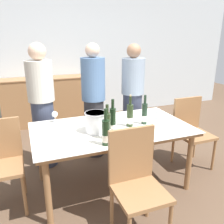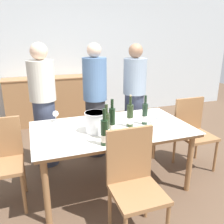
{
  "view_description": "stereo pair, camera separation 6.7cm",
  "coord_description": "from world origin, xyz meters",
  "px_view_note": "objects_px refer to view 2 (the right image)",
  "views": [
    {
      "loc": [
        -0.88,
        -2.29,
        1.69
      ],
      "look_at": [
        0.0,
        0.0,
        0.9
      ],
      "focal_mm": 38.0,
      "sensor_mm": 36.0,
      "label": 1
    },
    {
      "loc": [
        -0.82,
        -2.31,
        1.69
      ],
      "look_at": [
        0.0,
        0.0,
        0.9
      ],
      "focal_mm": 38.0,
      "sensor_mm": 36.0,
      "label": 2
    }
  ],
  "objects_px": {
    "wine_bottle_2": "(145,114)",
    "chair_near_front": "(134,178)",
    "wine_glass_1": "(56,114)",
    "person_guest_left": "(95,102)",
    "wine_bottle_3": "(106,127)",
    "wine_glass_2": "(152,122)",
    "person_host": "(44,107)",
    "ice_bucket": "(96,122)",
    "wine_bottle_0": "(130,116)",
    "wine_bottle_4": "(104,133)",
    "wine_glass_0": "(159,112)",
    "dining_table": "(112,133)",
    "chair_left_end": "(1,157)",
    "chair_right_end": "(192,128)",
    "sideboard_cabinet": "(48,101)",
    "person_guest_right": "(134,100)",
    "wine_bottle_1": "(112,122)"
  },
  "relations": [
    {
      "from": "person_guest_left",
      "to": "sideboard_cabinet",
      "type": "bearing_deg",
      "value": 108.31
    },
    {
      "from": "wine_glass_1",
      "to": "chair_left_end",
      "type": "relative_size",
      "value": 0.15
    },
    {
      "from": "wine_bottle_2",
      "to": "chair_right_end",
      "type": "distance_m",
      "value": 0.84
    },
    {
      "from": "ice_bucket",
      "to": "wine_bottle_2",
      "type": "relative_size",
      "value": 0.67
    },
    {
      "from": "person_host",
      "to": "person_guest_right",
      "type": "relative_size",
      "value": 1.02
    },
    {
      "from": "person_host",
      "to": "ice_bucket",
      "type": "bearing_deg",
      "value": -60.16
    },
    {
      "from": "wine_glass_2",
      "to": "person_host",
      "type": "relative_size",
      "value": 0.09
    },
    {
      "from": "dining_table",
      "to": "chair_left_end",
      "type": "distance_m",
      "value": 1.17
    },
    {
      "from": "wine_bottle_3",
      "to": "ice_bucket",
      "type": "bearing_deg",
      "value": 103.32
    },
    {
      "from": "wine_bottle_4",
      "to": "wine_glass_2",
      "type": "relative_size",
      "value": 2.48
    },
    {
      "from": "chair_right_end",
      "to": "chair_near_front",
      "type": "bearing_deg",
      "value": -146.55
    },
    {
      "from": "wine_bottle_2",
      "to": "wine_glass_0",
      "type": "xyz_separation_m",
      "value": [
        0.23,
        0.08,
        -0.03
      ]
    },
    {
      "from": "chair_near_front",
      "to": "person_guest_right",
      "type": "xyz_separation_m",
      "value": [
        0.68,
        1.49,
        0.26
      ]
    },
    {
      "from": "chair_left_end",
      "to": "chair_near_front",
      "type": "bearing_deg",
      "value": -36.04
    },
    {
      "from": "ice_bucket",
      "to": "person_host",
      "type": "distance_m",
      "value": 0.94
    },
    {
      "from": "dining_table",
      "to": "wine_glass_2",
      "type": "relative_size",
      "value": 12.21
    },
    {
      "from": "wine_glass_1",
      "to": "person_guest_left",
      "type": "xyz_separation_m",
      "value": [
        0.6,
        0.42,
        -0.01
      ]
    },
    {
      "from": "dining_table",
      "to": "wine_bottle_0",
      "type": "relative_size",
      "value": 4.78
    },
    {
      "from": "dining_table",
      "to": "wine_glass_0",
      "type": "height_order",
      "value": "wine_glass_0"
    },
    {
      "from": "person_guest_right",
      "to": "person_host",
      "type": "bearing_deg",
      "value": -179.45
    },
    {
      "from": "wine_glass_2",
      "to": "person_guest_right",
      "type": "xyz_separation_m",
      "value": [
        0.25,
        0.99,
        -0.02
      ]
    },
    {
      "from": "wine_bottle_0",
      "to": "person_guest_left",
      "type": "height_order",
      "value": "person_guest_left"
    },
    {
      "from": "wine_bottle_3",
      "to": "wine_bottle_4",
      "type": "bearing_deg",
      "value": -115.85
    },
    {
      "from": "ice_bucket",
      "to": "wine_bottle_2",
      "type": "height_order",
      "value": "wine_bottle_2"
    },
    {
      "from": "person_host",
      "to": "person_guest_left",
      "type": "bearing_deg",
      "value": 4.49
    },
    {
      "from": "dining_table",
      "to": "wine_bottle_0",
      "type": "xyz_separation_m",
      "value": [
        0.2,
        -0.03,
        0.19
      ]
    },
    {
      "from": "wine_bottle_2",
      "to": "chair_near_front",
      "type": "relative_size",
      "value": 0.36
    },
    {
      "from": "wine_bottle_0",
      "to": "dining_table",
      "type": "bearing_deg",
      "value": 171.04
    },
    {
      "from": "wine_bottle_3",
      "to": "person_guest_left",
      "type": "relative_size",
      "value": 0.22
    },
    {
      "from": "person_host",
      "to": "person_guest_right",
      "type": "distance_m",
      "value": 1.29
    },
    {
      "from": "wine_bottle_0",
      "to": "person_guest_right",
      "type": "height_order",
      "value": "person_guest_right"
    },
    {
      "from": "dining_table",
      "to": "wine_bottle_1",
      "type": "xyz_separation_m",
      "value": [
        -0.07,
        -0.21,
        0.21
      ]
    },
    {
      "from": "wine_bottle_4",
      "to": "wine_glass_0",
      "type": "height_order",
      "value": "wine_bottle_4"
    },
    {
      "from": "ice_bucket",
      "to": "wine_bottle_0",
      "type": "height_order",
      "value": "wine_bottle_0"
    },
    {
      "from": "wine_glass_2",
      "to": "person_guest_left",
      "type": "bearing_deg",
      "value": 108.14
    },
    {
      "from": "sideboard_cabinet",
      "to": "chair_left_end",
      "type": "bearing_deg",
      "value": -105.89
    },
    {
      "from": "wine_glass_1",
      "to": "person_host",
      "type": "distance_m",
      "value": 0.38
    },
    {
      "from": "person_host",
      "to": "wine_bottle_2",
      "type": "bearing_deg",
      "value": -36.41
    },
    {
      "from": "wine_bottle_2",
      "to": "person_host",
      "type": "height_order",
      "value": "person_host"
    },
    {
      "from": "wine_bottle_2",
      "to": "wine_bottle_3",
      "type": "distance_m",
      "value": 0.59
    },
    {
      "from": "wine_bottle_4",
      "to": "wine_bottle_3",
      "type": "bearing_deg",
      "value": 64.15
    },
    {
      "from": "person_guest_right",
      "to": "wine_bottle_2",
      "type": "bearing_deg",
      "value": -106.3
    },
    {
      "from": "wine_bottle_3",
      "to": "wine_glass_1",
      "type": "distance_m",
      "value": 0.78
    },
    {
      "from": "dining_table",
      "to": "person_guest_left",
      "type": "height_order",
      "value": "person_guest_left"
    },
    {
      "from": "wine_bottle_1",
      "to": "person_guest_right",
      "type": "height_order",
      "value": "person_guest_right"
    },
    {
      "from": "wine_bottle_1",
      "to": "chair_near_front",
      "type": "height_order",
      "value": "wine_bottle_1"
    },
    {
      "from": "wine_bottle_3",
      "to": "wine_glass_2",
      "type": "xyz_separation_m",
      "value": [
        0.53,
        0.05,
        -0.03
      ]
    },
    {
      "from": "wine_glass_2",
      "to": "wine_glass_1",
      "type": "bearing_deg",
      "value": 146.55
    },
    {
      "from": "chair_near_front",
      "to": "wine_glass_1",
      "type": "bearing_deg",
      "value": 114.42
    },
    {
      "from": "wine_bottle_4",
      "to": "wine_bottle_1",
      "type": "bearing_deg",
      "value": 52.83
    }
  ]
}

